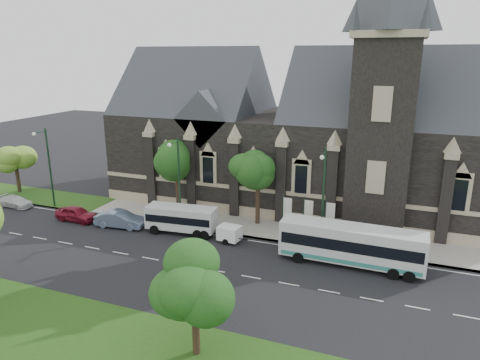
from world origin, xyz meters
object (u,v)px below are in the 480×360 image
at_px(street_lamp_far, 48,164).
at_px(box_trailer, 229,233).
at_px(tree_walk_far, 17,156).
at_px(car_far_red, 76,214).
at_px(tour_coach, 351,244).
at_px(street_lamp_mid, 178,178).
at_px(shuttle_bus, 181,218).
at_px(tree_park_east, 199,280).
at_px(banner_flag_center, 307,214).
at_px(street_lamp_near, 323,194).
at_px(banner_flag_left, 286,211).
at_px(tree_walk_right, 261,169).
at_px(car_far_white, 15,202).
at_px(tree_walk_left, 179,162).
at_px(sedan, 120,219).
at_px(banner_flag_right, 328,216).

distance_m(street_lamp_far, box_trailer, 22.41).
distance_m(tree_walk_far, car_far_red, 14.57).
height_order(tree_walk_far, tour_coach, tree_walk_far).
xyz_separation_m(tree_walk_far, street_lamp_mid, (23.82, -3.08, 0.49)).
relative_size(street_lamp_mid, shuttle_bus, 1.30).
distance_m(tree_park_east, banner_flag_center, 18.58).
bearing_deg(banner_flag_center, box_trailer, -151.44).
xyz_separation_m(street_lamp_near, banner_flag_left, (-3.71, 1.91, -2.73)).
relative_size(tree_park_east, box_trailer, 2.14).
height_order(tree_walk_right, tree_walk_far, tree_walk_right).
distance_m(street_lamp_far, car_far_white, 6.31).
height_order(tree_walk_left, tree_walk_far, tree_walk_left).
height_order(tour_coach, box_trailer, tour_coach).
height_order(tree_walk_right, sedan, tree_walk_right).
xyz_separation_m(street_lamp_mid, tour_coach, (16.87, -2.29, -3.29)).
xyz_separation_m(car_far_red, car_far_white, (-9.45, 1.03, -0.16)).
height_order(tree_walk_right, banner_flag_center, tree_walk_right).
distance_m(street_lamp_mid, shuttle_bus, 3.87).
distance_m(tree_walk_right, banner_flag_center, 6.36).
height_order(street_lamp_near, sedan, street_lamp_near).
distance_m(banner_flag_left, shuttle_bus, 9.98).
xyz_separation_m(tree_park_east, box_trailer, (-4.23, 14.88, -3.75)).
height_order(tree_walk_right, street_lamp_mid, street_lamp_mid).
relative_size(street_lamp_mid, car_far_red, 2.00).
height_order(banner_flag_center, car_far_white, banner_flag_center).
bearing_deg(car_far_white, sedan, -90.31).
height_order(tree_park_east, shuttle_bus, tree_park_east).
xyz_separation_m(tree_walk_far, banner_flag_right, (38.11, -1.18, -2.24)).
xyz_separation_m(banner_flag_center, banner_flag_right, (2.00, 0.00, 0.00)).
xyz_separation_m(street_lamp_mid, banner_flag_center, (12.29, 1.91, -2.73)).
bearing_deg(street_lamp_far, tour_coach, -3.98).
relative_size(box_trailer, car_far_white, 0.69).
xyz_separation_m(tree_walk_right, tree_walk_left, (-9.01, -0.01, -0.08)).
relative_size(tour_coach, car_far_white, 2.73).
distance_m(tree_park_east, banner_flag_right, 18.91).
distance_m(banner_flag_left, tour_coach, 7.82).
height_order(tree_walk_right, car_far_white, tree_walk_right).
relative_size(tree_park_east, street_lamp_mid, 0.70).
bearing_deg(tree_walk_left, sedan, -123.61).
xyz_separation_m(sedan, car_far_red, (-5.25, -0.16, -0.06)).
bearing_deg(car_far_red, street_lamp_far, 68.18).
xyz_separation_m(tree_walk_right, car_far_white, (-27.47, -4.81, -5.20)).
bearing_deg(banner_flag_left, car_far_white, -174.21).
bearing_deg(banner_flag_center, shuttle_bus, -165.12).
bearing_deg(banner_flag_left, banner_flag_center, 0.00).
xyz_separation_m(street_lamp_mid, shuttle_bus, (0.82, -1.14, -3.60)).
xyz_separation_m(street_lamp_near, tour_coach, (2.87, -2.29, -3.29)).
distance_m(street_lamp_near, shuttle_bus, 13.71).
bearing_deg(shuttle_bus, car_far_red, 179.81).
xyz_separation_m(tour_coach, shuttle_bus, (-16.04, 1.15, -0.32)).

